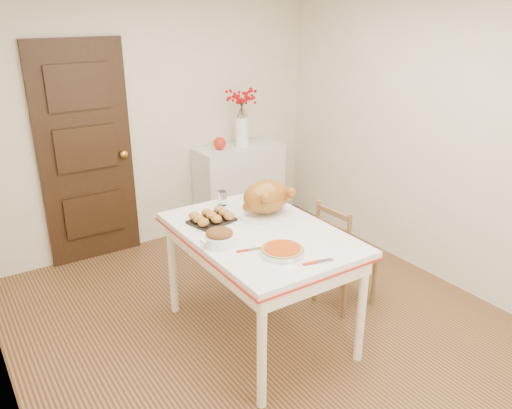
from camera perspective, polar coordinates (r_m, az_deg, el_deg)
floor at (r=4.02m, az=1.49°, el=-13.87°), size 3.50×4.00×0.00m
wall_back at (r=5.16m, az=-11.30°, el=9.08°), size 3.50×0.00×2.50m
wall_right at (r=4.64m, az=19.84°, el=6.85°), size 0.00×4.00×2.50m
door_back at (r=4.97m, az=-18.46°, el=5.30°), size 0.85×0.06×2.06m
sideboard at (r=5.54m, az=-1.86°, el=1.89°), size 0.93×0.41×0.93m
kitchen_table at (r=3.76m, az=0.42°, el=-8.85°), size 0.97×1.42×0.85m
chair_oak at (r=4.19m, az=10.02°, el=-5.46°), size 0.41×0.41×0.89m
berry_vase at (r=5.35m, az=-1.59°, el=9.82°), size 0.32×0.32×0.63m
apple at (r=5.28m, az=-4.08°, el=6.83°), size 0.13×0.13×0.13m
turkey_platter at (r=3.76m, az=1.16°, el=0.68°), size 0.47×0.39×0.27m
pumpkin_pie at (r=3.23m, az=2.96°, el=-5.07°), size 0.29×0.29×0.06m
stuffing_dish at (r=3.36m, az=-4.10°, el=-3.62°), size 0.31×0.27×0.10m
rolls_tray at (r=3.70m, az=-4.98°, el=-1.40°), size 0.34×0.30×0.08m
pie_server at (r=3.16m, az=6.94°, el=-6.37°), size 0.21×0.10×0.01m
carving_knife at (r=3.29m, az=-0.36°, el=-5.01°), size 0.23×0.10×0.01m
drinking_glass at (r=3.99m, az=-3.81°, el=0.70°), size 0.08×0.08×0.12m
shaker_pair at (r=4.07m, az=0.05°, el=1.03°), size 0.10×0.04×0.10m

